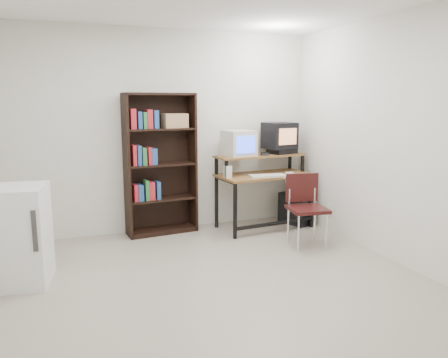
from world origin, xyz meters
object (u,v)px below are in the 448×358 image
object	(u,v)px
computer_desk	(264,177)
bookshelf	(160,163)
crt_tv	(279,136)
crt_monitor	(239,144)
school_chair	(305,202)
pc_tower	(294,209)
mini_fridge	(17,236)

from	to	relation	value
computer_desk	bookshelf	bearing A→B (deg)	164.20
computer_desk	crt_tv	distance (m)	0.63
crt_monitor	school_chair	distance (m)	1.23
pc_tower	mini_fridge	xyz separation A→B (m)	(-3.44, -0.88, 0.26)
crt_monitor	bookshelf	distance (m)	1.07
pc_tower	bookshelf	world-z (taller)	bookshelf
computer_desk	crt_monitor	distance (m)	0.56
computer_desk	crt_monitor	bearing A→B (deg)	156.82
school_chair	bookshelf	xyz separation A→B (m)	(-1.50, 1.09, 0.40)
pc_tower	bookshelf	bearing A→B (deg)	155.43
school_chair	computer_desk	bearing A→B (deg)	108.33
mini_fridge	pc_tower	bearing A→B (deg)	23.70
crt_tv	school_chair	bearing A→B (deg)	-108.11
computer_desk	crt_monitor	xyz separation A→B (m)	(-0.32, 0.10, 0.45)
computer_desk	pc_tower	size ratio (longest dim) A/B	2.90
crt_tv	bookshelf	distance (m)	1.69
mini_fridge	school_chair	bearing A→B (deg)	10.19
pc_tower	mini_fridge	bearing A→B (deg)	177.84
bookshelf	computer_desk	bearing A→B (deg)	-15.65
computer_desk	bookshelf	distance (m)	1.40
pc_tower	school_chair	xyz separation A→B (m)	(-0.34, -0.84, 0.31)
crt_tv	pc_tower	bearing A→B (deg)	-50.44
computer_desk	school_chair	size ratio (longest dim) A/B	1.55
crt_tv	pc_tower	size ratio (longest dim) A/B	0.96
pc_tower	mini_fridge	distance (m)	3.56
crt_tv	school_chair	xyz separation A→B (m)	(-0.16, -0.99, -0.71)
bookshelf	crt_monitor	bearing A→B (deg)	-13.25
computer_desk	crt_tv	size ratio (longest dim) A/B	3.03
mini_fridge	crt_monitor	bearing A→B (deg)	29.96
crt_tv	mini_fridge	size ratio (longest dim) A/B	0.46
crt_monitor	pc_tower	bearing A→B (deg)	-15.56
crt_tv	computer_desk	bearing A→B (deg)	-162.83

